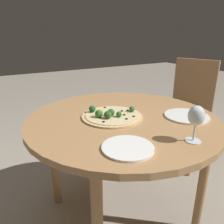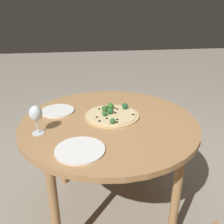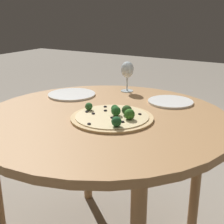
{
  "view_description": "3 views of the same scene",
  "coord_description": "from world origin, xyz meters",
  "views": [
    {
      "loc": [
        0.97,
        -0.63,
        1.15
      ],
      "look_at": [
        -0.03,
        -0.06,
        0.74
      ],
      "focal_mm": 35.0,
      "sensor_mm": 36.0,
      "label": 1
    },
    {
      "loc": [
        0.17,
        1.34,
        1.37
      ],
      "look_at": [
        -0.03,
        -0.06,
        0.74
      ],
      "focal_mm": 40.0,
      "sensor_mm": 36.0,
      "label": 2
    },
    {
      "loc": [
        -1.06,
        -0.67,
        1.14
      ],
      "look_at": [
        -0.03,
        -0.06,
        0.74
      ],
      "focal_mm": 50.0,
      "sensor_mm": 36.0,
      "label": 3
    }
  ],
  "objects": [
    {
      "name": "ground_plane",
      "position": [
        0.0,
        0.0,
        0.0
      ],
      "size": [
        12.0,
        12.0,
        0.0
      ],
      "primitive_type": "plane",
      "color": "gray"
    },
    {
      "name": "dining_table",
      "position": [
        0.0,
        0.0,
        0.64
      ],
      "size": [
        1.07,
        1.07,
        0.71
      ],
      "color": "#A87A4C",
      "rests_on": "ground_plane"
    },
    {
      "name": "pizza",
      "position": [
        -0.03,
        -0.06,
        0.72
      ],
      "size": [
        0.34,
        0.34,
        0.06
      ],
      "color": "tan",
      "rests_on": "dining_table"
    },
    {
      "name": "wine_glass",
      "position": [
        0.4,
        0.1,
        0.82
      ],
      "size": [
        0.07,
        0.07,
        0.16
      ],
      "color": "silver",
      "rests_on": "dining_table"
    },
    {
      "name": "plate_near",
      "position": [
        0.32,
        -0.18,
        0.71
      ],
      "size": [
        0.22,
        0.22,
        0.01
      ],
      "color": "white",
      "rests_on": "dining_table"
    },
    {
      "name": "plate_far",
      "position": [
        0.18,
        0.31,
        0.71
      ],
      "size": [
        0.25,
        0.25,
        0.01
      ],
      "color": "white",
      "rests_on": "dining_table"
    }
  ]
}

